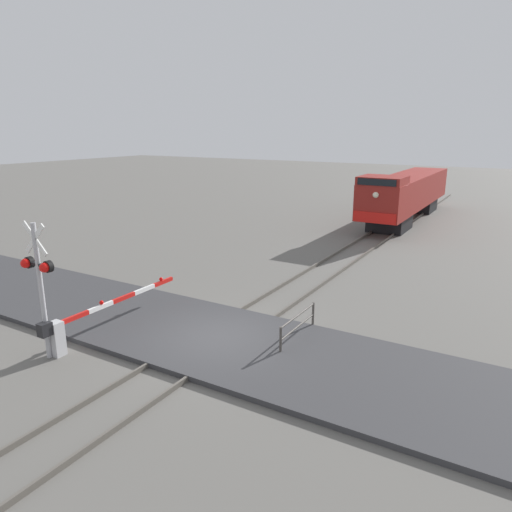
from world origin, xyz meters
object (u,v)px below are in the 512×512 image
crossing_gate (77,324)px  guard_railing (298,324)px  crossing_signal (39,276)px  locomotive (407,193)px

crossing_gate → guard_railing: size_ratio=2.37×
crossing_gate → crossing_signal: bearing=-96.3°
crossing_signal → crossing_gate: size_ratio=0.71×
locomotive → crossing_signal: (-3.67, -27.66, 0.57)m
locomotive → crossing_signal: size_ratio=3.95×
locomotive → crossing_gate: 26.91m
crossing_signal → guard_railing: 7.81m
crossing_gate → guard_railing: (5.78, 3.74, -0.12)m
crossing_signal → crossing_gate: bearing=83.7°
crossing_signal → crossing_gate: (0.11, 1.02, -1.82)m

